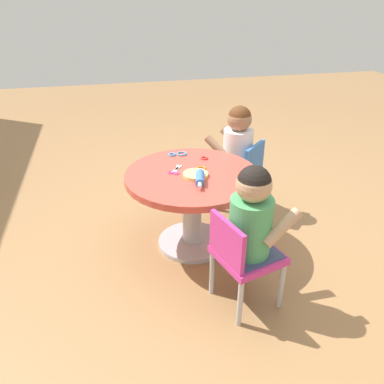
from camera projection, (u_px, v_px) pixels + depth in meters
The scene contains 13 objects.
ground_plane at pixel (192, 243), 2.52m from camera, with size 10.00×10.00×0.00m, color #9E7247.
craft_table at pixel (192, 193), 2.34m from camera, with size 0.81×0.81×0.51m.
child_chair_left at pixel (242, 256), 1.91m from camera, with size 0.37×0.37×0.54m.
seated_child_left at pixel (252, 215), 1.82m from camera, with size 0.35×0.41×0.51m.
child_chair_right at pixel (241, 172), 2.78m from camera, with size 0.42×0.42×0.54m.
seated_child_right at pixel (237, 142), 2.70m from camera, with size 0.44×0.43×0.51m.
rolling_pin at pixel (200, 178), 2.16m from camera, with size 0.23×0.08×0.05m.
craft_scissors at pixel (175, 171), 2.29m from camera, with size 0.14×0.11×0.01m.
playdough_blob_0 at pixel (196, 175), 2.23m from camera, with size 0.15×0.15×0.02m, color #F2CC72.
cookie_cutter_0 at pixel (204, 158), 2.46m from camera, with size 0.05×0.05×0.01m, color red.
cookie_cutter_1 at pixel (181, 154), 2.53m from camera, with size 0.07×0.07×0.01m, color #3F99D8.
cookie_cutter_2 at pixel (201, 168), 2.32m from camera, with size 0.06×0.06×0.01m, color orange.
cookie_cutter_3 at pixel (172, 154), 2.52m from camera, with size 0.05×0.05×0.01m, color #3F99D8.
Camera 1 is at (-2.01, 0.47, 1.49)m, focal length 35.58 mm.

